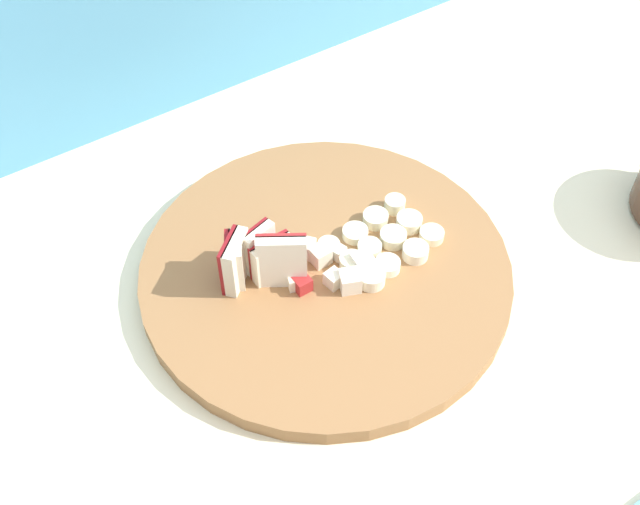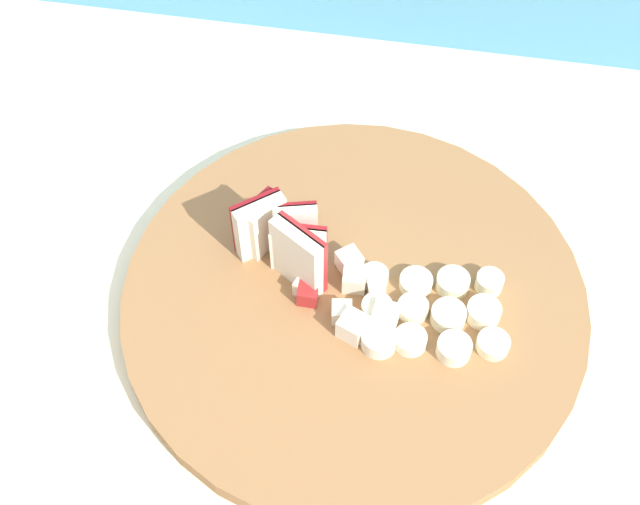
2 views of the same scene
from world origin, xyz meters
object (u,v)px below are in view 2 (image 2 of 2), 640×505
at_px(apple_wedge_fan, 283,238).
at_px(apple_dice_pile, 352,301).
at_px(banana_slice_rows, 432,313).
at_px(cutting_board, 354,299).

distance_m(apple_wedge_fan, apple_dice_pile, 0.08).
height_order(apple_wedge_fan, banana_slice_rows, apple_wedge_fan).
relative_size(cutting_board, apple_dice_pile, 4.30).
bearing_deg(apple_wedge_fan, cutting_board, -21.64).
distance_m(apple_dice_pile, banana_slice_rows, 0.07).
bearing_deg(apple_dice_pile, banana_slice_rows, 1.10).
height_order(apple_dice_pile, banana_slice_rows, apple_dice_pile).
xyz_separation_m(apple_wedge_fan, apple_dice_pile, (0.07, -0.04, -0.02)).
bearing_deg(banana_slice_rows, cutting_board, 169.31).
bearing_deg(apple_dice_pile, apple_wedge_fan, 148.66).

